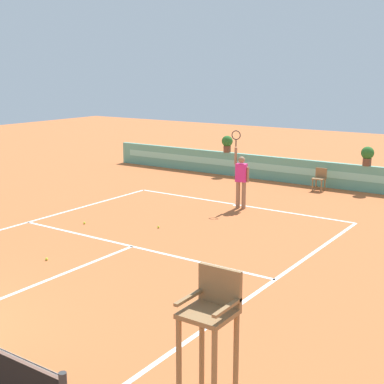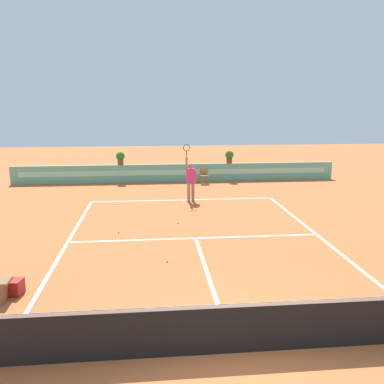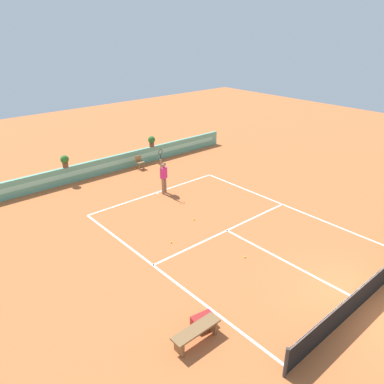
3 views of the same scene
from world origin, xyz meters
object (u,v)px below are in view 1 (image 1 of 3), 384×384
(tennis_player, at_px, (241,177))
(ball_kid_chair, at_px, (320,178))
(potted_plant_right, at_px, (367,155))
(tennis_ball_by_sideline, at_px, (84,223))
(tennis_ball_mid_court, at_px, (158,227))
(tennis_ball_near_baseline, at_px, (47,259))
(potted_plant_left, at_px, (227,143))
(umpire_chair, at_px, (211,333))

(tennis_player, bearing_deg, ball_kid_chair, 74.66)
(ball_kid_chair, xyz_separation_m, potted_plant_right, (1.53, 0.73, 0.93))
(tennis_ball_by_sideline, xyz_separation_m, potted_plant_right, (5.55, 9.17, 1.38))
(tennis_ball_mid_court, height_order, potted_plant_right, potted_plant_right)
(ball_kid_chair, height_order, tennis_ball_by_sideline, ball_kid_chair)
(potted_plant_right, bearing_deg, ball_kid_chair, -154.40)
(tennis_ball_near_baseline, bearing_deg, tennis_player, 79.33)
(potted_plant_right, bearing_deg, tennis_ball_mid_court, -112.74)
(tennis_ball_near_baseline, bearing_deg, tennis_ball_mid_court, 81.77)
(potted_plant_right, relative_size, potted_plant_left, 1.00)
(ball_kid_chair, bearing_deg, tennis_ball_by_sideline, -115.51)
(potted_plant_right, bearing_deg, tennis_ball_near_baseline, -108.46)
(potted_plant_right, bearing_deg, potted_plant_left, 180.00)
(ball_kid_chair, xyz_separation_m, tennis_ball_by_sideline, (-4.03, -8.44, -0.44))
(tennis_ball_near_baseline, relative_size, potted_plant_right, 0.09)
(tennis_ball_by_sideline, bearing_deg, umpire_chair, -35.82)
(umpire_chair, bearing_deg, tennis_ball_by_sideline, 144.18)
(umpire_chair, xyz_separation_m, tennis_ball_by_sideline, (-8.25, 5.96, -1.31))
(ball_kid_chair, bearing_deg, tennis_ball_mid_court, -104.41)
(umpire_chair, relative_size, tennis_player, 0.83)
(ball_kid_chair, distance_m, potted_plant_right, 1.93)
(tennis_player, bearing_deg, tennis_ball_by_sideline, -123.81)
(tennis_ball_near_baseline, bearing_deg, potted_plant_left, 99.82)
(tennis_ball_mid_court, bearing_deg, tennis_ball_near_baseline, -98.23)
(tennis_ball_mid_court, xyz_separation_m, potted_plant_left, (-2.61, 8.26, 1.38))
(umpire_chair, bearing_deg, ball_kid_chair, 106.37)
(umpire_chair, distance_m, tennis_ball_mid_court, 9.32)
(tennis_ball_near_baseline, height_order, tennis_ball_by_sideline, same)
(tennis_ball_near_baseline, bearing_deg, tennis_ball_by_sideline, 118.97)
(tennis_ball_near_baseline, xyz_separation_m, tennis_ball_mid_court, (0.54, 3.72, 0.00))
(ball_kid_chair, relative_size, tennis_ball_by_sideline, 12.50)
(umpire_chair, height_order, tennis_ball_by_sideline, umpire_chair)
(tennis_ball_near_baseline, distance_m, tennis_ball_mid_court, 3.76)
(umpire_chair, height_order, tennis_ball_mid_court, umpire_chair)
(umpire_chair, bearing_deg, potted_plant_left, 120.11)
(tennis_ball_near_baseline, xyz_separation_m, potted_plant_left, (-2.07, 11.98, 1.38))
(ball_kid_chair, height_order, tennis_ball_near_baseline, ball_kid_chair)
(umpire_chair, height_order, tennis_ball_near_baseline, umpire_chair)
(tennis_player, height_order, tennis_ball_mid_court, tennis_player)
(ball_kid_chair, xyz_separation_m, potted_plant_left, (-4.54, 0.73, 0.93))
(tennis_player, xyz_separation_m, potted_plant_left, (-3.42, 4.84, 0.36))
(umpire_chair, relative_size, tennis_ball_mid_court, 31.47)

